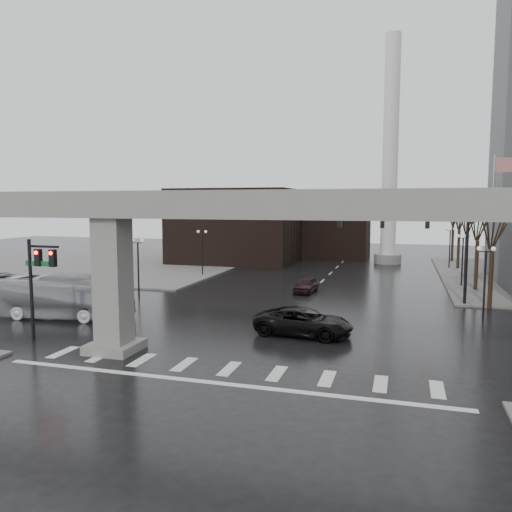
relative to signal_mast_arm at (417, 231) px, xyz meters
The scene contains 23 objects.
ground 21.64m from the signal_mast_arm, 115.57° to the right, with size 160.00×160.00×0.00m, color black.
sidewalk_nw 39.41m from the signal_mast_arm, 153.82° to the left, with size 28.00×36.00×0.15m, color slate.
elevated_guideway 20.35m from the signal_mast_arm, 112.35° to the right, with size 48.00×2.60×8.70m.
building_far_left 32.68m from the signal_mast_arm, 134.74° to the left, with size 16.00×14.00×10.00m, color black.
building_far_mid 35.02m from the signal_mast_arm, 108.32° to the left, with size 10.00×10.00×8.00m, color black.
smokestack 28.38m from the signal_mast_arm, 96.28° to the left, with size 3.60×3.60×30.00m.
signal_mast_arm is the anchor object (origin of this frame).
signal_left_pole 28.09m from the signal_mast_arm, 139.26° to the right, with size 2.30×0.30×6.00m.
flagpole_assembly 7.27m from the signal_mast_arm, 26.93° to the left, with size 2.06×0.12×12.00m.
lamp_right_0 6.99m from the signal_mast_arm, 46.80° to the right, with size 1.22×0.32×5.11m.
lamp_right_1 10.51m from the signal_mast_arm, 63.90° to the left, with size 1.22×0.32×5.11m.
lamp_right_2 23.75m from the signal_mast_arm, 79.01° to the left, with size 1.22×0.32×5.11m.
lamp_left_0 23.12m from the signal_mast_arm, 167.96° to the right, with size 1.22×0.32×5.11m.
lamp_left_1 24.42m from the signal_mast_arm, 157.75° to the left, with size 1.22×0.32×5.11m.
lamp_left_2 32.40m from the signal_mast_arm, 134.11° to the left, with size 1.22×0.32×5.11m.
tree_right_0 6.37m from the signal_mast_arm, ahead, with size 1.09×1.58×7.50m.
tree_right_1 9.57m from the signal_mast_arm, 52.50° to the left, with size 1.09×1.61×7.67m.
tree_right_2 16.45m from the signal_mast_arm, 70.00° to the left, with size 1.10×1.63×7.85m.
tree_right_3 24.04m from the signal_mast_arm, 76.58° to the left, with size 1.11×1.66×8.02m.
tree_right_4 31.83m from the signal_mast_arm, 79.94° to the left, with size 1.12×1.69×8.19m.
pickup_truck 15.12m from the signal_mast_arm, 118.12° to the right, with size 2.78×6.02×1.67m, color black.
city_bus 28.04m from the signal_mast_arm, 152.12° to the right, with size 2.58×11.05×3.08m, color silver.
far_car 10.92m from the signal_mast_arm, 167.14° to the left, with size 1.61×3.99×1.36m, color black.
Camera 1 is at (7.99, -23.33, 8.06)m, focal length 35.00 mm.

